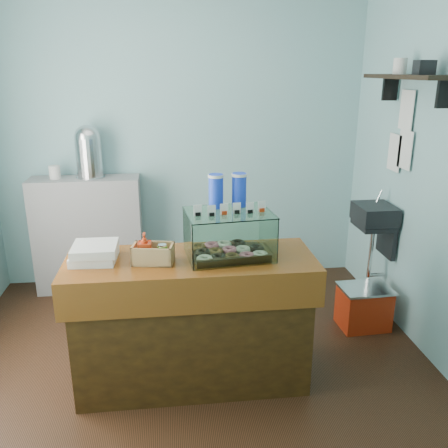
{
  "coord_description": "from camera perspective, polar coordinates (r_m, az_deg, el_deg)",
  "views": [
    {
      "loc": [
        -0.12,
        -3.06,
        2.05
      ],
      "look_at": [
        0.23,
        -0.15,
        1.09
      ],
      "focal_mm": 38.0,
      "sensor_mm": 36.0,
      "label": 1
    }
  ],
  "objects": [
    {
      "name": "ground",
      "position": [
        3.69,
        -3.91,
        -15.7
      ],
      "size": [
        3.5,
        3.5,
        0.0
      ],
      "primitive_type": "plane",
      "color": "black",
      "rests_on": "ground"
    },
    {
      "name": "pastry_boxes",
      "position": [
        3.09,
        -15.3,
        -3.34
      ],
      "size": [
        0.29,
        0.29,
        0.11
      ],
      "rotation": [
        0.0,
        0.0,
        -0.05
      ],
      "color": "silver",
      "rests_on": "counter"
    },
    {
      "name": "room_shell",
      "position": [
        3.09,
        -4.12,
        11.66
      ],
      "size": [
        3.54,
        3.04,
        2.82
      ],
      "color": "#83B7C0",
      "rests_on": "ground"
    },
    {
      "name": "condiment_crate",
      "position": [
        2.98,
        -8.76,
        -3.38
      ],
      "size": [
        0.27,
        0.19,
        0.2
      ],
      "rotation": [
        0.0,
        0.0,
        -0.17
      ],
      "color": "tan",
      "rests_on": "counter"
    },
    {
      "name": "counter",
      "position": [
        3.23,
        -3.84,
        -11.45
      ],
      "size": [
        1.6,
        0.6,
        0.9
      ],
      "color": "#45290D",
      "rests_on": "ground"
    },
    {
      "name": "red_cooler",
      "position": [
        4.14,
        16.46,
        -9.53
      ],
      "size": [
        0.42,
        0.33,
        0.36
      ],
      "rotation": [
        0.0,
        0.0,
        0.05
      ],
      "color": "#AE270D",
      "rests_on": "ground"
    },
    {
      "name": "coffee_urn",
      "position": [
        4.51,
        -16.0,
        8.52
      ],
      "size": [
        0.26,
        0.26,
        0.48
      ],
      "color": "silver",
      "rests_on": "back_shelf"
    },
    {
      "name": "back_shelf",
      "position": [
        4.7,
        -15.95,
        -1.22
      ],
      "size": [
        1.0,
        0.32,
        1.1
      ],
      "primitive_type": "cube",
      "color": "gray",
      "rests_on": "ground"
    },
    {
      "name": "display_case",
      "position": [
        3.05,
        0.49,
        -0.73
      ],
      "size": [
        0.58,
        0.45,
        0.51
      ],
      "rotation": [
        0.0,
        0.0,
        0.1
      ],
      "color": "#341E0F",
      "rests_on": "counter"
    }
  ]
}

